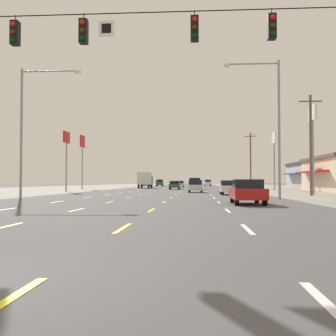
% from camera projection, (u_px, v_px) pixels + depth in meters
% --- Properties ---
extents(ground_plane, '(572.00, 572.00, 0.00)m').
position_uv_depth(ground_plane, '(174.00, 190.00, 70.85)').
color(ground_plane, '#4C4C4F').
extents(lot_apron_left, '(28.00, 440.00, 0.01)m').
position_uv_depth(lot_apron_left, '(31.00, 189.00, 72.55)').
color(lot_apron_left, gray).
rests_on(lot_apron_left, ground).
extents(lot_apron_right, '(28.00, 440.00, 0.01)m').
position_uv_depth(lot_apron_right, '(324.00, 190.00, 69.15)').
color(lot_apron_right, gray).
rests_on(lot_apron_right, ground).
extents(lane_markings, '(10.64, 227.60, 0.01)m').
position_uv_depth(lane_markings, '(182.00, 187.00, 109.24)').
color(lane_markings, white).
rests_on(lane_markings, ground).
extents(signal_span_wire, '(25.38, 0.53, 8.79)m').
position_uv_depth(signal_span_wire, '(93.00, 78.00, 15.70)').
color(signal_span_wire, brown).
rests_on(signal_span_wire, ground).
extents(sedan_far_right_nearest, '(1.80, 4.50, 1.46)m').
position_uv_depth(sedan_far_right_nearest, '(247.00, 191.00, 24.69)').
color(sedan_far_right_nearest, red).
rests_on(sedan_far_right_nearest, ground).
extents(sedan_far_right_near, '(1.80, 4.50, 1.46)m').
position_uv_depth(sedan_far_right_near, '(229.00, 187.00, 42.87)').
color(sedan_far_right_near, white).
rests_on(sedan_far_right_near, ground).
extents(hatchback_inner_right_mid, '(1.72, 3.90, 1.54)m').
position_uv_depth(hatchback_inner_right_mid, '(195.00, 186.00, 51.78)').
color(hatchback_inner_right_mid, silver).
rests_on(hatchback_inner_right_mid, ground).
extents(suv_inner_right_midfar, '(1.98, 4.90, 1.98)m').
position_uv_depth(suv_inner_right_midfar, '(195.00, 183.00, 72.19)').
color(suv_inner_right_midfar, black).
rests_on(suv_inner_right_midfar, ground).
extents(sedan_center_turn_far, '(1.80, 4.50, 1.46)m').
position_uv_depth(sedan_center_turn_far, '(175.00, 185.00, 73.07)').
color(sedan_center_turn_far, '#235B2D').
rests_on(sedan_center_turn_far, ground).
extents(box_truck_far_left_farther, '(2.40, 7.20, 3.23)m').
position_uv_depth(box_truck_far_left_farther, '(145.00, 179.00, 86.70)').
color(box_truck_far_left_farther, black).
rests_on(box_truck_far_left_farther, ground).
extents(hatchback_center_turn_farthest, '(1.72, 3.90, 1.54)m').
position_uv_depth(hatchback_center_turn_farthest, '(180.00, 184.00, 98.42)').
color(hatchback_center_turn_farthest, silver).
rests_on(hatchback_center_turn_farthest, ground).
extents(suv_inner_right_distant_a, '(1.98, 4.90, 1.98)m').
position_uv_depth(suv_inner_right_distant_a, '(196.00, 183.00, 104.86)').
color(suv_inner_right_distant_a, red).
rests_on(suv_inner_right_distant_a, ground).
extents(suv_far_left_distant_b, '(1.98, 4.90, 1.98)m').
position_uv_depth(suv_far_left_distant_b, '(160.00, 183.00, 123.03)').
color(suv_far_left_distant_b, '#235B2D').
rests_on(suv_far_left_distant_b, ground).
extents(suv_far_right_distant_c, '(1.98, 4.90, 1.98)m').
position_uv_depth(suv_far_right_distant_c, '(208.00, 183.00, 129.70)').
color(suv_far_right_distant_c, white).
rests_on(suv_far_right_distant_c, ground).
extents(storefront_right_row_2, '(13.23, 18.36, 5.33)m').
position_uv_depth(storefront_right_row_2, '(324.00, 175.00, 85.98)').
color(storefront_right_row_2, '#B2B2B7').
rests_on(storefront_right_row_2, ground).
extents(pole_sign_left_row_1, '(0.24, 2.33, 8.15)m').
position_uv_depth(pole_sign_left_row_1, '(66.00, 145.00, 56.96)').
color(pole_sign_left_row_1, gray).
rests_on(pole_sign_left_row_1, ground).
extents(pole_sign_left_row_2, '(0.24, 2.63, 9.74)m').
position_uv_depth(pole_sign_left_row_2, '(82.00, 147.00, 76.26)').
color(pole_sign_left_row_2, gray).
rests_on(pole_sign_left_row_2, ground).
extents(pole_sign_right_row_1, '(0.24, 2.40, 8.98)m').
position_uv_depth(pole_sign_right_row_1, '(313.00, 126.00, 41.88)').
color(pole_sign_right_row_1, gray).
rests_on(pole_sign_right_row_1, ground).
extents(pole_sign_right_row_2, '(0.24, 2.74, 9.14)m').
position_uv_depth(pole_sign_right_row_2, '(274.00, 145.00, 66.20)').
color(pole_sign_right_row_2, gray).
rests_on(pole_sign_right_row_2, ground).
extents(streetlight_left_row_0, '(4.91, 0.26, 10.41)m').
position_uv_depth(streetlight_left_row_0, '(28.00, 122.00, 33.46)').
color(streetlight_left_row_0, gray).
rests_on(streetlight_left_row_0, ground).
extents(streetlight_right_row_0, '(4.33, 0.26, 10.69)m').
position_uv_depth(streetlight_right_row_0, '(274.00, 119.00, 32.13)').
color(streetlight_right_row_0, gray).
rests_on(streetlight_right_row_0, ground).
extents(utility_pole_right_row_0, '(2.20, 0.26, 9.64)m').
position_uv_depth(utility_pole_right_row_0, '(311.00, 143.00, 40.07)').
color(utility_pole_right_row_0, brown).
rests_on(utility_pole_right_row_0, ground).
extents(utility_pole_right_row_1, '(2.20, 0.26, 10.03)m').
position_uv_depth(utility_pole_right_row_1, '(251.00, 160.00, 74.51)').
color(utility_pole_right_row_1, brown).
rests_on(utility_pole_right_row_1, ground).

